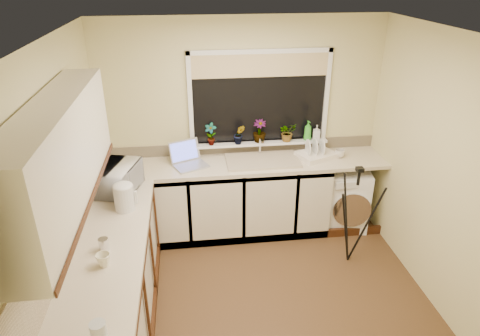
{
  "coord_description": "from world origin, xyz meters",
  "views": [
    {
      "loc": [
        -0.61,
        -3.07,
        2.91
      ],
      "look_at": [
        -0.14,
        0.55,
        1.15
      ],
      "focal_mm": 31.66,
      "sensor_mm": 36.0,
      "label": 1
    }
  ],
  "objects_px": {
    "microwave": "(119,178)",
    "cup_left": "(103,260)",
    "plant_d": "(287,132)",
    "kettle": "(124,198)",
    "cup_back": "(340,154)",
    "washing_machine": "(344,197)",
    "plant_b": "(239,134)",
    "soap_bottle_green": "(308,131)",
    "glass_jug": "(99,332)",
    "laptop": "(188,159)",
    "dish_rack": "(316,155)",
    "plant_c": "(259,131)",
    "soap_bottle_clear": "(317,133)",
    "steel_jar": "(104,245)",
    "plant_a": "(211,134)"
  },
  "relations": [
    {
      "from": "laptop",
      "to": "soap_bottle_clear",
      "type": "xyz_separation_m",
      "value": [
        1.51,
        0.17,
        0.17
      ]
    },
    {
      "from": "cup_back",
      "to": "plant_c",
      "type": "bearing_deg",
      "value": 166.01
    },
    {
      "from": "microwave",
      "to": "plant_a",
      "type": "bearing_deg",
      "value": -37.63
    },
    {
      "from": "washing_machine",
      "to": "dish_rack",
      "type": "relative_size",
      "value": 1.8
    },
    {
      "from": "plant_b",
      "to": "plant_c",
      "type": "bearing_deg",
      "value": 8.67
    },
    {
      "from": "dish_rack",
      "to": "plant_b",
      "type": "height_order",
      "value": "plant_b"
    },
    {
      "from": "glass_jug",
      "to": "cup_back",
      "type": "height_order",
      "value": "glass_jug"
    },
    {
      "from": "laptop",
      "to": "steel_jar",
      "type": "height_order",
      "value": "laptop"
    },
    {
      "from": "steel_jar",
      "to": "plant_d",
      "type": "distance_m",
      "value": 2.5
    },
    {
      "from": "soap_bottle_clear",
      "to": "cup_left",
      "type": "height_order",
      "value": "soap_bottle_clear"
    },
    {
      "from": "soap_bottle_clear",
      "to": "cup_left",
      "type": "distance_m",
      "value": 2.85
    },
    {
      "from": "plant_d",
      "to": "soap_bottle_green",
      "type": "relative_size",
      "value": 0.95
    },
    {
      "from": "plant_c",
      "to": "microwave",
      "type": "bearing_deg",
      "value": -154.52
    },
    {
      "from": "cup_back",
      "to": "microwave",
      "type": "bearing_deg",
      "value": -168.45
    },
    {
      "from": "laptop",
      "to": "dish_rack",
      "type": "xyz_separation_m",
      "value": [
        1.47,
        -0.01,
        -0.04
      ]
    },
    {
      "from": "soap_bottle_green",
      "to": "plant_b",
      "type": "bearing_deg",
      "value": -178.77
    },
    {
      "from": "kettle",
      "to": "microwave",
      "type": "height_order",
      "value": "microwave"
    },
    {
      "from": "cup_back",
      "to": "washing_machine",
      "type": "bearing_deg",
      "value": -10.88
    },
    {
      "from": "plant_d",
      "to": "steel_jar",
      "type": "bearing_deg",
      "value": -137.59
    },
    {
      "from": "laptop",
      "to": "plant_a",
      "type": "distance_m",
      "value": 0.38
    },
    {
      "from": "plant_a",
      "to": "soap_bottle_green",
      "type": "xyz_separation_m",
      "value": [
        1.13,
        0.01,
        -0.01
      ]
    },
    {
      "from": "kettle",
      "to": "plant_a",
      "type": "height_order",
      "value": "plant_a"
    },
    {
      "from": "laptop",
      "to": "plant_a",
      "type": "xyz_separation_m",
      "value": [
        0.27,
        0.17,
        0.21
      ]
    },
    {
      "from": "glass_jug",
      "to": "dish_rack",
      "type": "bearing_deg",
      "value": 49.82
    },
    {
      "from": "steel_jar",
      "to": "cup_back",
      "type": "xyz_separation_m",
      "value": [
        2.42,
        1.47,
        -0.01
      ]
    },
    {
      "from": "washing_machine",
      "to": "plant_b",
      "type": "relative_size",
      "value": 3.25
    },
    {
      "from": "laptop",
      "to": "steel_jar",
      "type": "distance_m",
      "value": 1.64
    },
    {
      "from": "glass_jug",
      "to": "cup_left",
      "type": "relative_size",
      "value": 1.3
    },
    {
      "from": "glass_jug",
      "to": "kettle",
      "type": "bearing_deg",
      "value": 90.85
    },
    {
      "from": "plant_c",
      "to": "cup_back",
      "type": "xyz_separation_m",
      "value": [
        0.91,
        -0.23,
        -0.24
      ]
    },
    {
      "from": "cup_left",
      "to": "washing_machine",
      "type": "bearing_deg",
      "value": 33.36
    },
    {
      "from": "washing_machine",
      "to": "plant_c",
      "type": "bearing_deg",
      "value": 176.66
    },
    {
      "from": "plant_b",
      "to": "cup_left",
      "type": "bearing_deg",
      "value": -123.91
    },
    {
      "from": "plant_b",
      "to": "steel_jar",
      "type": "bearing_deg",
      "value": -127.46
    },
    {
      "from": "plant_b",
      "to": "soap_bottle_green",
      "type": "bearing_deg",
      "value": 1.23
    },
    {
      "from": "laptop",
      "to": "plant_d",
      "type": "xyz_separation_m",
      "value": [
        1.16,
        0.18,
        0.19
      ]
    },
    {
      "from": "washing_machine",
      "to": "kettle",
      "type": "height_order",
      "value": "kettle"
    },
    {
      "from": "microwave",
      "to": "cup_left",
      "type": "bearing_deg",
      "value": -162.5
    },
    {
      "from": "cup_back",
      "to": "kettle",
      "type": "bearing_deg",
      "value": -159.63
    },
    {
      "from": "laptop",
      "to": "plant_c",
      "type": "relative_size",
      "value": 1.71
    },
    {
      "from": "glass_jug",
      "to": "steel_jar",
      "type": "bearing_deg",
      "value": 97.26
    },
    {
      "from": "glass_jug",
      "to": "soap_bottle_green",
      "type": "distance_m",
      "value": 3.25
    },
    {
      "from": "glass_jug",
      "to": "plant_d",
      "type": "relative_size",
      "value": 0.64
    },
    {
      "from": "plant_d",
      "to": "soap_bottle_clear",
      "type": "bearing_deg",
      "value": -1.77
    },
    {
      "from": "cup_left",
      "to": "plant_d",
      "type": "bearing_deg",
      "value": 45.93
    },
    {
      "from": "plant_b",
      "to": "cup_left",
      "type": "height_order",
      "value": "plant_b"
    },
    {
      "from": "glass_jug",
      "to": "plant_d",
      "type": "bearing_deg",
      "value": 56.34
    },
    {
      "from": "glass_jug",
      "to": "cup_left",
      "type": "bearing_deg",
      "value": 97.0
    },
    {
      "from": "plant_c",
      "to": "soap_bottle_clear",
      "type": "distance_m",
      "value": 0.68
    },
    {
      "from": "glass_jug",
      "to": "cup_left",
      "type": "xyz_separation_m",
      "value": [
        -0.09,
        0.72,
        -0.02
      ]
    }
  ]
}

